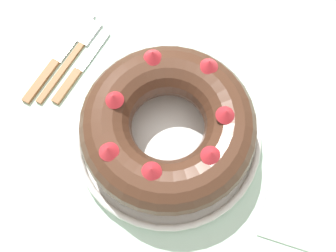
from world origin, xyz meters
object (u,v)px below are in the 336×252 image
at_px(cake_knife, 78,71).
at_px(napkin, 311,217).
at_px(serving_knife, 55,62).
at_px(fork, 74,55).
at_px(serving_dish, 168,137).
at_px(bundt_cake, 168,126).

height_order(cake_knife, napkin, cake_knife).
bearing_deg(cake_knife, serving_knife, -169.32).
bearing_deg(fork, cake_knife, -44.08).
relative_size(serving_dish, napkin, 2.06).
xyz_separation_m(bundt_cake, serving_knife, (-0.28, 0.03, -0.07)).
bearing_deg(napkin, serving_dish, 179.23).
relative_size(serving_knife, cake_knife, 1.27).
bearing_deg(serving_dish, cake_knife, 170.55).
xyz_separation_m(serving_dish, cake_knife, (-0.23, 0.04, -0.01)).
relative_size(serving_dish, serving_knife, 1.45).
bearing_deg(serving_dish, serving_knife, 173.39).
relative_size(serving_knife, napkin, 1.42).
bearing_deg(bundt_cake, cake_knife, 170.56).
bearing_deg(fork, serving_dish, -14.29).
relative_size(bundt_cake, cake_knife, 1.64).
xyz_separation_m(bundt_cake, napkin, (0.29, -0.00, -0.07)).
relative_size(serving_dish, cake_knife, 1.84).
bearing_deg(cake_knife, bundt_cake, -5.07).
height_order(serving_dish, bundt_cake, bundt_cake).
bearing_deg(cake_knife, fork, 140.34).
bearing_deg(fork, bundt_cake, -14.29).
bearing_deg(cake_knife, napkin, -0.27).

